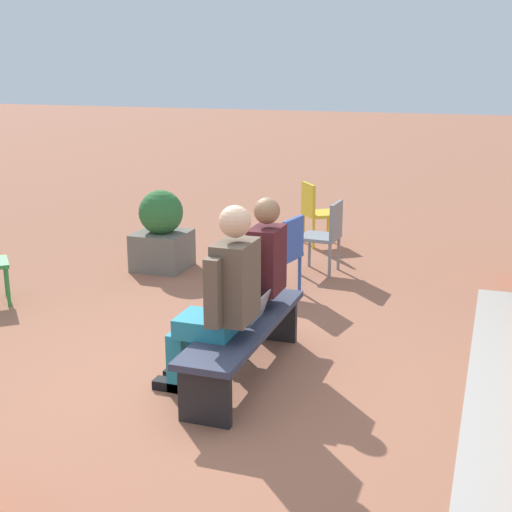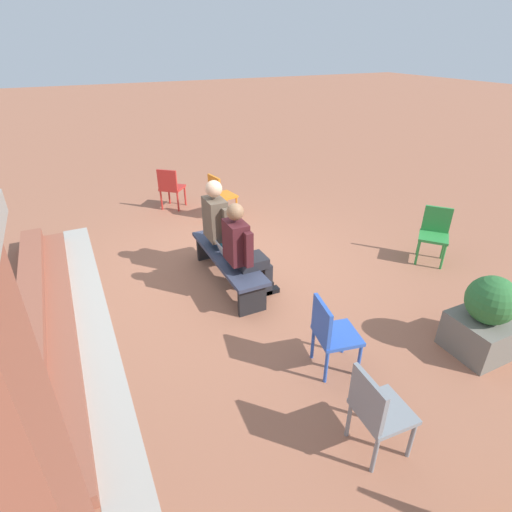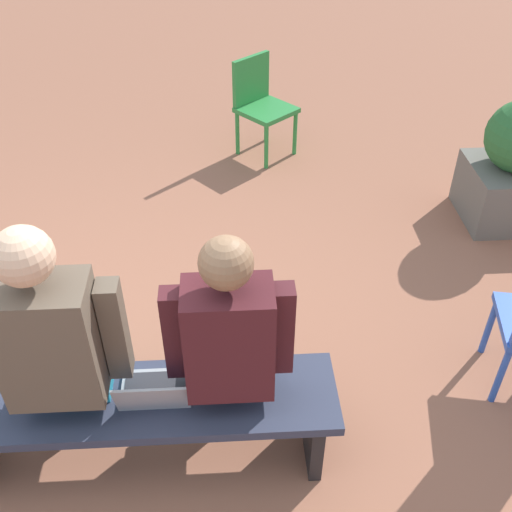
% 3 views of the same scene
% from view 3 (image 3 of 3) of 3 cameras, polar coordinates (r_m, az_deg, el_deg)
% --- Properties ---
extents(ground_plane, '(60.00, 60.00, 0.00)m').
position_cam_3_polar(ground_plane, '(3.36, -14.41, -14.98)').
color(ground_plane, '#9E6047').
extents(bench, '(1.80, 0.44, 0.45)m').
position_cam_3_polar(bench, '(2.90, -10.81, -14.27)').
color(bench, '#33384C').
rests_on(bench, ground).
extents(person_student, '(0.55, 0.69, 1.35)m').
position_cam_3_polar(person_student, '(2.63, -2.56, -8.10)').
color(person_student, '#232328').
rests_on(person_student, ground).
extents(person_adult, '(0.59, 0.75, 1.43)m').
position_cam_3_polar(person_adult, '(2.72, -18.08, -7.83)').
color(person_adult, teal).
rests_on(person_adult, ground).
extents(laptop, '(0.32, 0.29, 0.21)m').
position_cam_3_polar(laptop, '(2.77, -9.62, -12.62)').
color(laptop, '#9EA0A5').
rests_on(laptop, bench).
extents(plastic_chair_far_left, '(0.59, 0.59, 0.84)m').
position_cam_3_polar(plastic_chair_far_left, '(5.33, 0.39, 14.57)').
color(plastic_chair_far_left, '#2D893D').
rests_on(plastic_chair_far_left, ground).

